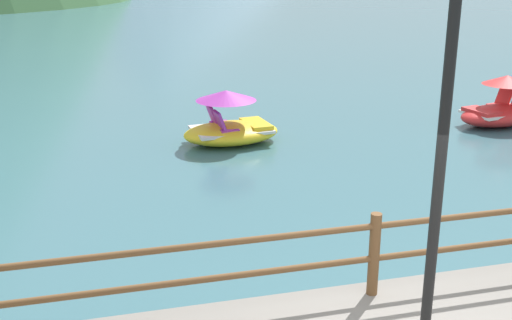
# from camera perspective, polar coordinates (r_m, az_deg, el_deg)

# --- Properties ---
(ground_plane) EXTENTS (200.00, 200.00, 0.00)m
(ground_plane) POSITION_cam_1_polar(r_m,az_deg,el_deg) (44.37, -11.21, 12.50)
(ground_plane) COLOR #3D6B75
(dock_railing) EXTENTS (23.92, 0.12, 0.95)m
(dock_railing) POSITION_cam_1_polar(r_m,az_deg,el_deg) (6.97, 10.63, -7.61)
(dock_railing) COLOR brown
(dock_railing) RESTS_ON promenade_dock
(lamp_post) EXTENTS (0.28, 0.28, 4.51)m
(lamp_post) POSITION_cam_1_polar(r_m,az_deg,el_deg) (5.51, 17.05, 8.29)
(lamp_post) COLOR black
(lamp_post) RESTS_ON promenade_dock
(pedal_boat_0) EXTENTS (2.26, 1.60, 1.19)m
(pedal_boat_0) POSITION_cam_1_polar(r_m,az_deg,el_deg) (13.89, -2.29, 3.17)
(pedal_boat_0) COLOR yellow
(pedal_boat_0) RESTS_ON ground
(pedal_boat_4) EXTENTS (2.42, 1.64, 1.21)m
(pedal_boat_4) POSITION_cam_1_polar(r_m,az_deg,el_deg) (16.51, 21.16, 4.31)
(pedal_boat_4) COLOR red
(pedal_boat_4) RESTS_ON ground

